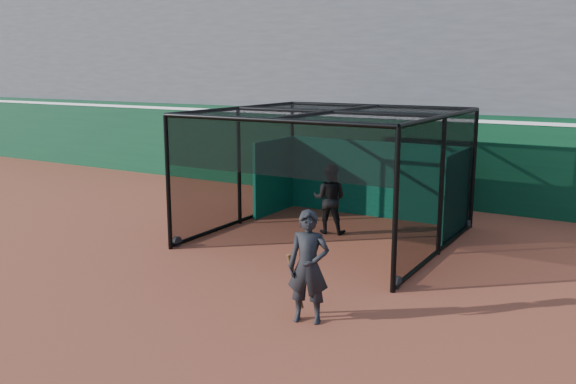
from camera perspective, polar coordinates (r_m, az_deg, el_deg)
The scene contains 6 objects.
ground at distance 10.55m, azimuth -9.05°, elevation -8.94°, with size 120.00×120.00×0.00m, color brown.
outfield_wall at distance 17.44m, azimuth 8.98°, elevation 3.50°, with size 50.00×0.50×2.50m.
grandstand at distance 20.85m, azimuth 13.25°, elevation 13.40°, with size 50.00×7.85×8.95m.
batting_cage at distance 13.23m, azimuth 4.06°, elevation 1.51°, with size 4.95×5.05×2.76m.
batter at distance 13.72m, azimuth 3.91°, elevation -0.64°, with size 0.77×0.60×1.58m, color black.
on_deck_player at distance 8.89m, azimuth 1.91°, elevation -7.03°, with size 0.70×0.56×1.67m.
Camera 1 is at (6.41, -7.55, 3.64)m, focal length 38.00 mm.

